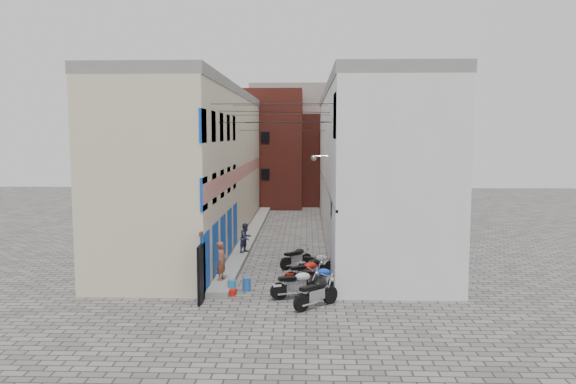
# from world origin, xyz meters

# --- Properties ---
(ground) EXTENTS (90.00, 90.00, 0.00)m
(ground) POSITION_xyz_m (0.00, 0.00, 0.00)
(ground) COLOR #524F4D
(ground) RESTS_ON ground
(plinth) EXTENTS (0.90, 26.00, 0.25)m
(plinth) POSITION_xyz_m (-2.05, 13.00, 0.12)
(plinth) COLOR slate
(plinth) RESTS_ON ground
(building_left) EXTENTS (5.10, 27.00, 9.00)m
(building_left) POSITION_xyz_m (-4.98, 12.95, 4.50)
(building_left) COLOR beige
(building_left) RESTS_ON ground
(building_right) EXTENTS (5.94, 26.00, 9.00)m
(building_right) POSITION_xyz_m (5.00, 13.00, 4.51)
(building_right) COLOR silver
(building_right) RESTS_ON ground
(building_far_brick_left) EXTENTS (6.00, 6.00, 10.00)m
(building_far_brick_left) POSITION_xyz_m (-2.00, 28.00, 5.00)
(building_far_brick_left) COLOR maroon
(building_far_brick_left) RESTS_ON ground
(building_far_brick_right) EXTENTS (5.00, 6.00, 8.00)m
(building_far_brick_right) POSITION_xyz_m (3.00, 30.00, 4.00)
(building_far_brick_right) COLOR maroon
(building_far_brick_right) RESTS_ON ground
(building_far_concrete) EXTENTS (8.00, 5.00, 11.00)m
(building_far_concrete) POSITION_xyz_m (0.00, 34.00, 5.50)
(building_far_concrete) COLOR slate
(building_far_concrete) RESTS_ON ground
(far_shopfront) EXTENTS (2.00, 0.30, 2.40)m
(far_shopfront) POSITION_xyz_m (0.00, 25.20, 1.20)
(far_shopfront) COLOR black
(far_shopfront) RESTS_ON ground
(overhead_wires) EXTENTS (5.80, 13.02, 1.32)m
(overhead_wires) POSITION_xyz_m (0.00, 7.64, 7.12)
(overhead_wires) COLOR black
(overhead_wires) RESTS_ON ground
(motorcycle_a) EXTENTS (1.99, 1.91, 1.21)m
(motorcycle_a) POSITION_xyz_m (1.77, -0.94, 0.61)
(motorcycle_a) COLOR black
(motorcycle_a) RESTS_ON ground
(motorcycle_b) EXTENTS (2.22, 1.31, 1.23)m
(motorcycle_b) POSITION_xyz_m (1.05, 0.19, 0.61)
(motorcycle_b) COLOR #B4B4B9
(motorcycle_b) RESTS_ON ground
(motorcycle_c) EXTENTS (2.00, 0.75, 1.14)m
(motorcycle_c) POSITION_xyz_m (1.90, 1.23, 0.57)
(motorcycle_c) COLOR blue
(motorcycle_c) RESTS_ON ground
(motorcycle_d) EXTENTS (2.05, 1.45, 1.15)m
(motorcycle_d) POSITION_xyz_m (1.38, 2.19, 0.57)
(motorcycle_d) COLOR #B0140C
(motorcycle_d) RESTS_ON ground
(motorcycle_e) EXTENTS (1.73, 1.56, 1.03)m
(motorcycle_e) POSITION_xyz_m (1.62, 3.15, 0.51)
(motorcycle_e) COLOR black
(motorcycle_e) RESTS_ON ground
(motorcycle_f) EXTENTS (1.77, 0.64, 1.01)m
(motorcycle_f) POSITION_xyz_m (1.90, 4.23, 0.51)
(motorcycle_f) COLOR #ABACB0
(motorcycle_f) RESTS_ON ground
(motorcycle_g) EXTENTS (1.81, 1.74, 1.11)m
(motorcycle_g) POSITION_xyz_m (0.92, 5.11, 0.55)
(motorcycle_g) COLOR black
(motorcycle_g) RESTS_ON ground
(person_a) EXTENTS (0.50, 0.66, 1.61)m
(person_a) POSITION_xyz_m (-2.11, 1.88, 1.06)
(person_a) COLOR brown
(person_a) RESTS_ON plinth
(person_b) EXTENTS (0.88, 0.92, 1.51)m
(person_b) POSITION_xyz_m (-1.70, 7.36, 1.00)
(person_b) COLOR #2E2E45
(person_b) RESTS_ON plinth
(water_jug_near) EXTENTS (0.37, 0.37, 0.53)m
(water_jug_near) POSITION_xyz_m (-1.55, 0.82, 0.26)
(water_jug_near) COLOR #2474B5
(water_jug_near) RESTS_ON ground
(water_jug_far) EXTENTS (0.41, 0.41, 0.52)m
(water_jug_far) POSITION_xyz_m (-1.00, 1.20, 0.26)
(water_jug_far) COLOR #2057A3
(water_jug_far) RESTS_ON ground
(red_crate) EXTENTS (0.43, 0.34, 0.25)m
(red_crate) POSITION_xyz_m (-1.55, 0.50, 0.12)
(red_crate) COLOR red
(red_crate) RESTS_ON ground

